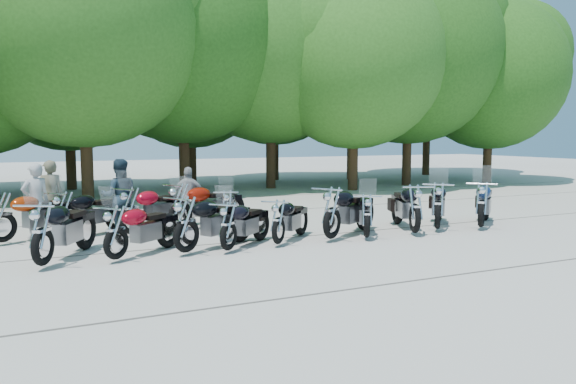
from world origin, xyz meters
name	(u,v)px	position (x,y,z in m)	size (l,w,h in m)	color
ground	(318,249)	(0.00, 0.00, 0.00)	(90.00, 90.00, 0.00)	#9B978C
tree_3	(82,26)	(-3.57, 11.24, 6.32)	(8.70, 8.70, 10.67)	#3A2614
tree_4	(182,34)	(0.54, 13.09, 6.64)	(9.13, 9.13, 11.20)	#3A2614
tree_5	(270,43)	(4.61, 13.20, 6.57)	(9.04, 9.04, 11.10)	#3A2614
tree_6	(354,57)	(7.55, 10.82, 5.81)	(8.00, 8.00, 9.82)	#3A2614
tree_7	(409,52)	(11.20, 11.78, 6.39)	(8.79, 8.79, 10.79)	#3A2614
tree_8	(490,75)	(15.83, 11.20, 5.47)	(7.53, 7.53, 9.25)	#3A2614
tree_11	(67,65)	(-3.76, 16.43, 5.49)	(7.56, 7.56, 9.28)	#3A2614
tree_12	(190,67)	(1.80, 16.47, 5.72)	(7.88, 7.88, 9.67)	#3A2614
tree_13	(274,67)	(6.69, 17.47, 6.04)	(8.31, 8.31, 10.20)	#3A2614
tree_14	(352,72)	(10.68, 16.09, 5.83)	(8.02, 8.02, 9.84)	#3A2614
tree_15	(428,58)	(16.61, 17.02, 7.03)	(9.67, 9.67, 11.86)	#3A2614
motorcycle_0	(42,232)	(-5.40, 0.54, 0.70)	(0.75, 2.47, 1.40)	black
motorcycle_1	(116,230)	(-4.10, 0.54, 0.62)	(0.67, 2.21, 1.25)	maroon
motorcycle_2	(186,222)	(-2.72, 0.56, 0.69)	(0.74, 2.44, 1.38)	black
motorcycle_3	(228,225)	(-1.86, 0.44, 0.60)	(0.65, 2.13, 1.20)	black
motorcycle_4	(278,220)	(-0.64, 0.63, 0.59)	(0.63, 2.09, 1.18)	black
motorcycle_5	(332,211)	(0.70, 0.62, 0.72)	(0.77, 2.54, 1.44)	black
motorcycle_6	(367,214)	(1.53, 0.44, 0.61)	(0.66, 2.16, 1.22)	black
motorcycle_7	(415,207)	(2.91, 0.43, 0.71)	(0.76, 2.51, 1.42)	black
motorcycle_8	(438,204)	(3.81, 0.66, 0.71)	(0.77, 2.51, 1.42)	black
motorcycle_9	(482,203)	(5.00, 0.39, 0.71)	(0.76, 2.50, 1.42)	#0E1D40
motorcycle_10	(2,216)	(-6.14, 3.37, 0.67)	(0.72, 2.37, 1.34)	#8D2505
motorcycle_11	(65,213)	(-4.85, 3.29, 0.65)	(0.70, 2.31, 1.31)	black
motorcycle_12	(131,209)	(-3.36, 3.23, 0.68)	(0.73, 2.40, 1.36)	maroon
motorcycle_13	(180,205)	(-2.12, 3.36, 0.70)	(0.75, 2.48, 1.40)	maroon
motorcycle_14	(227,208)	(-1.00, 3.03, 0.59)	(0.64, 2.09, 1.18)	black
rider_0	(36,201)	(-5.44, 4.05, 0.89)	(0.65, 0.43, 1.79)	#9D9EA0
rider_1	(119,196)	(-3.52, 3.95, 0.93)	(0.90, 0.70, 1.85)	#1D303E
rider_2	(189,196)	(-1.65, 4.28, 0.80)	(0.93, 0.39, 1.59)	#9E9DA0
rider_3	(50,196)	(-5.09, 4.81, 0.91)	(0.66, 0.44, 1.82)	brown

